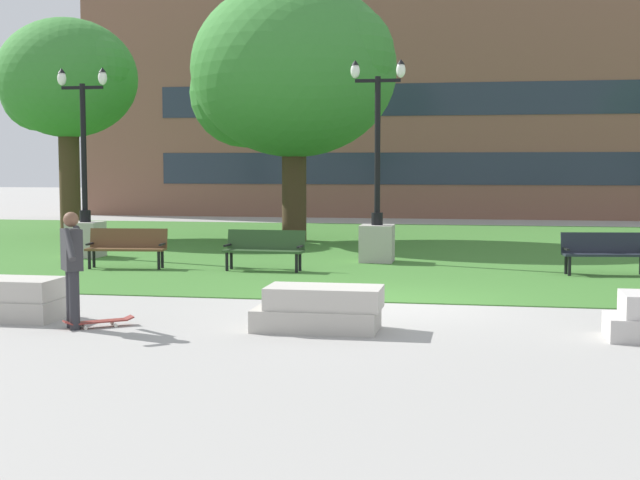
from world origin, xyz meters
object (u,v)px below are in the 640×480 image
object	(u,v)px
concrete_block_left	(320,309)
lamp_post_left	(377,221)
skateboard	(99,322)
lamp_post_center	(85,219)
person_skateboarder	(72,263)
park_bench_near_left	(127,246)
park_bench_far_left	(265,247)
concrete_block_center	(4,299)
park_bench_near_right	(604,251)

from	to	relation	value
concrete_block_left	lamp_post_left	world-z (taller)	lamp_post_left
skateboard	lamp_post_center	xyz separation A→B (m)	(-4.44, 9.15, 0.92)
person_skateboarder	park_bench_near_left	xyz separation A→B (m)	(-2.11, 7.17, -0.43)
park_bench_far_left	lamp_post_left	bearing A→B (deg)	44.26
concrete_block_left	lamp_post_center	xyz separation A→B (m)	(-7.69, 8.79, 0.69)
concrete_block_center	skateboard	size ratio (longest dim) A/B	1.94
concrete_block_left	park_bench_near_left	bearing A→B (deg)	130.50
concrete_block_left	park_bench_near_right	bearing A→B (deg)	56.16
lamp_post_center	lamp_post_left	size ratio (longest dim) A/B	0.99
lamp_post_left	park_bench_near_left	bearing A→B (deg)	-157.05
park_bench_near_left	park_bench_near_right	size ratio (longest dim) A/B	1.00
concrete_block_center	park_bench_far_left	distance (m)	7.16
concrete_block_center	park_bench_far_left	bearing A→B (deg)	69.46
park_bench_far_left	lamp_post_center	bearing A→B (deg)	158.69
concrete_block_left	lamp_post_center	bearing A→B (deg)	131.16
park_bench_far_left	park_bench_near_left	bearing A→B (deg)	-178.10
person_skateboarder	lamp_post_left	world-z (taller)	lamp_post_left
concrete_block_center	park_bench_near_left	xyz separation A→B (m)	(-0.70, 6.60, 0.23)
concrete_block_center	skateboard	distance (m)	1.80
park_bench_near_right	person_skateboarder	bearing A→B (deg)	-137.22
person_skateboarder	lamp_post_center	world-z (taller)	lamp_post_center
concrete_block_left	park_bench_far_left	size ratio (longest dim) A/B	1.02
person_skateboarder	park_bench_near_right	bearing A→B (deg)	42.78
concrete_block_center	person_skateboarder	world-z (taller)	person_skateboarder
park_bench_near_left	park_bench_near_right	bearing A→B (deg)	3.67
lamp_post_center	lamp_post_left	world-z (taller)	lamp_post_left
person_skateboarder	concrete_block_left	bearing A→B (deg)	8.27
park_bench_far_left	lamp_post_center	world-z (taller)	lamp_post_center
lamp_post_center	park_bench_far_left	bearing A→B (deg)	-21.31
concrete_block_left	park_bench_near_right	world-z (taller)	park_bench_near_right
park_bench_near_right	lamp_post_left	xyz separation A→B (m)	(-5.11, 1.64, 0.48)
park_bench_near_left	lamp_post_center	world-z (taller)	lamp_post_center
park_bench_far_left	lamp_post_left	size ratio (longest dim) A/B	0.37
park_bench_near_right	lamp_post_left	world-z (taller)	lamp_post_left
park_bench_far_left	skateboard	bearing A→B (deg)	-96.23
concrete_block_center	lamp_post_left	xyz separation A→B (m)	(4.79, 8.92, 0.71)
park_bench_near_right	park_bench_far_left	bearing A→B (deg)	-175.56
concrete_block_center	park_bench_near_left	world-z (taller)	park_bench_near_left
skateboard	person_skateboarder	bearing A→B (deg)	-152.77
concrete_block_left	park_bench_far_left	bearing A→B (deg)	110.09
park_bench_near_left	lamp_post_left	xyz separation A→B (m)	(5.48, 2.32, 0.48)
skateboard	park_bench_near_left	bearing A→B (deg)	109.16
park_bench_near_left	park_bench_far_left	distance (m)	3.21
lamp_post_center	park_bench_near_left	bearing A→B (deg)	-46.88
skateboard	park_bench_near_right	bearing A→B (deg)	43.28
concrete_block_center	park_bench_far_left	xyz separation A→B (m)	(2.51, 6.70, 0.23)
park_bench_near_right	lamp_post_center	xyz separation A→B (m)	(-12.60, 1.46, 0.46)
skateboard	lamp_post_left	xyz separation A→B (m)	(3.05, 9.33, 0.93)
park_bench_far_left	park_bench_near_right	bearing A→B (deg)	4.44
lamp_post_center	skateboard	bearing A→B (deg)	-64.11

